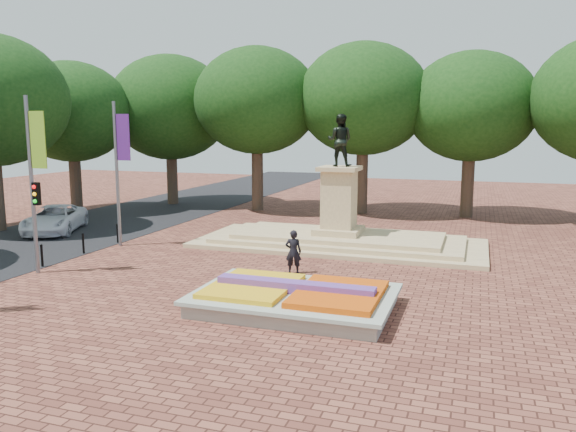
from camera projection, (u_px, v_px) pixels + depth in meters
The scene contains 9 objects.
ground at pixel (286, 289), 20.24m from camera, with size 90.00×90.00×0.00m, color brown.
asphalt_street at pixel (49, 237), 29.70m from camera, with size 9.00×90.00×0.02m, color black.
flower_bed at pixel (295, 298), 17.99m from camera, with size 6.30×4.30×0.91m.
monument at pixel (339, 228), 27.58m from camera, with size 14.00×6.00×6.40m.
tree_row_back at pixel (414, 113), 35.27m from camera, with size 44.80×8.80×10.43m.
banner_poles at pixel (28, 177), 21.62m from camera, with size 0.88×11.17×7.00m.
bollard_row at pixel (18, 262), 22.17m from camera, with size 0.12×13.12×0.98m.
van at pixel (55, 219), 31.09m from camera, with size 2.46×5.34×1.48m, color white.
pedestrian at pixel (293, 252), 22.30m from camera, with size 0.64×0.42×1.77m, color black.
Camera 1 is at (6.40, -18.50, 5.80)m, focal length 35.00 mm.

